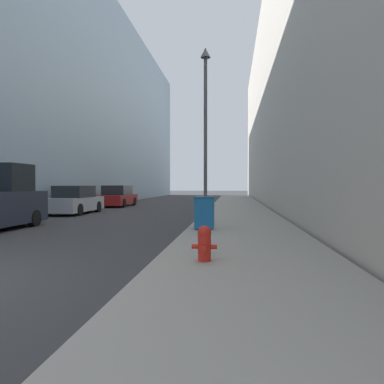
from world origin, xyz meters
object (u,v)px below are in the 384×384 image
at_px(trash_bin, 204,212).
at_px(parked_sedan_far, 117,197).
at_px(fire_hydrant, 204,243).
at_px(parked_sedan_near, 75,201).
at_px(lamppost, 205,120).

relative_size(trash_bin, parked_sedan_far, 0.23).
distance_m(fire_hydrant, parked_sedan_far, 21.70).
bearing_deg(fire_hydrant, parked_sedan_far, 111.96).
height_order(fire_hydrant, trash_bin, trash_bin).
relative_size(trash_bin, parked_sedan_near, 0.24).
xyz_separation_m(trash_bin, lamppost, (-0.12, 2.11, 3.49)).
height_order(fire_hydrant, parked_sedan_near, parked_sedan_near).
distance_m(lamppost, parked_sedan_near, 10.08).
distance_m(fire_hydrant, trash_bin, 5.32).
bearing_deg(fire_hydrant, parked_sedan_near, 122.83).
xyz_separation_m(fire_hydrant, lamppost, (-0.53, 7.40, 3.68)).
xyz_separation_m(fire_hydrant, parked_sedan_near, (-8.28, 12.83, 0.23)).
bearing_deg(parked_sedan_far, fire_hydrant, -68.04).
relative_size(parked_sedan_near, parked_sedan_far, 0.95).
bearing_deg(lamppost, trash_bin, -86.66).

